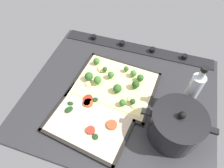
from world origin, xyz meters
TOP-DOWN VIEW (x-y plane):
  - ground_plane at (0.00, 0.00)cm, footprint 80.58×68.50cm
  - stove_control_panel at (0.00, -30.75)cm, footprint 77.35×7.00cm
  - baking_tray_front at (3.62, -3.85)cm, footprint 37.68×31.01cm
  - broccoli_pizza at (3.78, -3.89)cm, footprint 35.10×28.43cm
  - baking_tray_back at (7.25, 15.52)cm, footprint 35.09×29.49cm
  - veggie_pizza_back at (7.36, 15.17)cm, footprint 32.38×26.79cm
  - cooking_pot at (-23.66, 11.02)cm, footprint 25.72×18.89cm
  - oil_bottle at (-27.10, -2.92)cm, footprint 4.82×4.82cm

SIDE VIEW (x-z plane):
  - ground_plane at x=0.00cm, z-range -3.00..0.00cm
  - baking_tray_front at x=3.62cm, z-range -0.29..1.01cm
  - baking_tray_back at x=7.25cm, z-range -0.28..1.02cm
  - stove_control_panel at x=0.00cm, z-range -0.75..1.85cm
  - veggie_pizza_back at x=7.36cm, z-range 0.11..2.01cm
  - broccoli_pizza at x=3.78cm, z-range -1.02..4.83cm
  - cooking_pot at x=-23.66cm, z-range -1.15..14.76cm
  - oil_bottle at x=-27.10cm, z-range -1.88..22.02cm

